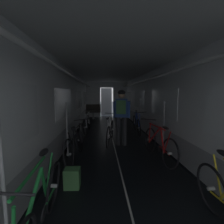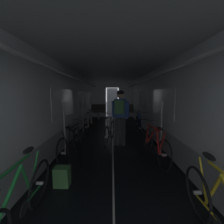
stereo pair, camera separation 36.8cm
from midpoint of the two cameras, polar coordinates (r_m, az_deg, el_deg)
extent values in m
plane|color=black|center=(2.47, 2.15, -33.94)|extent=(60.00, 60.00, 0.00)
cube|color=black|center=(5.50, -16.75, -10.61)|extent=(0.08, 11.50, 0.01)
cube|color=black|center=(5.60, 13.17, -10.17)|extent=(0.08, 11.50, 0.01)
cube|color=beige|center=(5.37, -1.63, -10.75)|extent=(0.03, 11.27, 0.00)
cube|color=#9EA0A5|center=(5.44, -17.89, -7.59)|extent=(0.12, 11.50, 0.60)
cube|color=white|center=(5.28, -18.37, 5.41)|extent=(0.12, 11.50, 1.85)
cube|color=white|center=(2.09, -40.25, -2.06)|extent=(0.02, 1.90, 0.80)
cube|color=white|center=(4.71, -19.25, 3.14)|extent=(0.02, 1.90, 0.80)
cube|color=white|center=(7.52, -13.51, 4.51)|extent=(0.02, 1.90, 0.80)
cube|color=white|center=(10.37, -10.90, 5.12)|extent=(0.02, 1.90, 0.80)
cube|color=yellow|center=(5.46, -17.14, 3.65)|extent=(0.01, 0.20, 0.28)
cylinder|color=white|center=(5.23, -14.92, 11.83)|extent=(0.07, 11.04, 0.07)
cylinder|color=#B7BABF|center=(1.96, -39.81, -22.69)|extent=(0.04, 0.04, 1.40)
cylinder|color=#B7BABF|center=(4.21, -18.64, -6.18)|extent=(0.04, 0.04, 1.40)
cylinder|color=#B7BABF|center=(6.71, -13.08, -1.29)|extent=(0.04, 0.04, 1.40)
cube|color=#9EA0A5|center=(5.55, 14.25, -7.18)|extent=(0.12, 11.50, 0.60)
cube|color=white|center=(5.40, 14.62, 5.56)|extent=(0.12, 11.50, 1.85)
cube|color=white|center=(4.84, 16.00, 3.34)|extent=(0.02, 1.90, 0.80)
cube|color=white|center=(7.60, 8.58, 4.64)|extent=(0.02, 1.90, 0.80)
cube|color=white|center=(10.43, 5.14, 5.22)|extent=(0.02, 1.90, 0.80)
cube|color=yellow|center=(5.10, 14.93, 3.53)|extent=(0.01, 0.20, 0.28)
cylinder|color=white|center=(5.32, 11.26, 11.83)|extent=(0.07, 11.04, 0.07)
cylinder|color=#B7BABF|center=(4.33, 16.13, -5.73)|extent=(0.04, 0.04, 1.40)
cylinder|color=#B7BABF|center=(6.79, 8.60, -1.10)|extent=(0.04, 0.04, 1.40)
cube|color=white|center=(10.96, -7.91, 4.60)|extent=(1.00, 0.12, 2.45)
cube|color=white|center=(10.99, 2.05, 4.66)|extent=(1.00, 0.12, 2.45)
cube|color=white|center=(10.95, -2.96, 10.02)|extent=(0.90, 0.12, 0.40)
cube|color=#4C4F54|center=(11.64, -2.99, 3.79)|extent=(0.81, 0.04, 2.05)
cube|color=silver|center=(5.20, -1.73, 16.64)|extent=(3.14, 11.62, 0.12)
cylinder|color=gray|center=(9.99, -7.94, -1.39)|extent=(0.12, 0.12, 0.44)
cube|color=#47423D|center=(9.95, -7.97, 0.15)|extent=(0.96, 0.44, 0.10)
cube|color=#47423D|center=(10.12, -7.92, 1.68)|extent=(0.96, 0.08, 0.40)
torus|color=gray|center=(10.17, -10.35, 2.79)|extent=(0.14, 0.14, 0.02)
cylinder|color=gray|center=(10.03, 2.38, -1.30)|extent=(0.12, 0.12, 0.44)
cube|color=#47423D|center=(9.99, 2.38, 0.23)|extent=(0.96, 0.44, 0.10)
cube|color=#47423D|center=(10.15, 2.27, 1.75)|extent=(0.96, 0.08, 0.40)
torus|color=gray|center=(10.13, -0.16, 2.88)|extent=(0.14, 0.14, 0.02)
torus|color=black|center=(6.94, 6.87, -3.97)|extent=(0.13, 0.67, 0.67)
cylinder|color=#B2B2B7|center=(6.94, 6.87, -3.97)|extent=(0.10, 0.06, 0.06)
torus|color=black|center=(5.95, 8.15, -5.77)|extent=(0.13, 0.67, 0.67)
cylinder|color=#B2B2B7|center=(5.95, 8.15, -5.77)|extent=(0.10, 0.06, 0.06)
cylinder|color=#2342B7|center=(6.22, 7.90, -3.17)|extent=(0.06, 0.54, 0.56)
cylinder|color=#2342B7|center=(6.62, 7.38, -2.57)|extent=(0.10, 0.34, 0.55)
cylinder|color=#2342B7|center=(6.33, 7.93, -0.58)|extent=(0.08, 0.82, 0.04)
cylinder|color=#2342B7|center=(6.84, 7.13, -2.08)|extent=(0.06, 0.17, 0.49)
cylinder|color=#2342B7|center=(6.73, 7.10, -4.51)|extent=(0.06, 0.45, 0.07)
cylinder|color=#2342B7|center=(5.94, 8.33, -3.43)|extent=(0.07, 0.09, 0.49)
cylinder|color=black|center=(6.51, 7.35, -5.08)|extent=(0.04, 0.17, 0.17)
ellipsoid|color=black|center=(6.75, 7.43, 0.39)|extent=(0.11, 0.25, 0.07)
cylinder|color=black|center=(5.87, 8.69, -0.18)|extent=(0.44, 0.05, 0.06)
torus|color=black|center=(6.09, -11.70, -5.58)|extent=(0.15, 0.68, 0.67)
cylinder|color=#B2B2B7|center=(6.09, -11.70, -5.58)|extent=(0.10, 0.06, 0.06)
torus|color=black|center=(7.07, -10.15, -3.83)|extent=(0.15, 0.68, 0.67)
cylinder|color=#B2B2B7|center=(7.07, -10.15, -3.83)|extent=(0.10, 0.06, 0.06)
cylinder|color=#ADAFB5|center=(6.72, -10.41, -2.49)|extent=(0.13, 0.54, 0.56)
cylinder|color=#ADAFB5|center=(6.33, -11.03, -3.08)|extent=(0.08, 0.35, 0.55)
cylinder|color=#ADAFB5|center=(6.53, -10.44, -0.43)|extent=(0.08, 0.82, 0.04)
cylinder|color=#ADAFB5|center=(6.10, -11.39, -3.23)|extent=(0.09, 0.16, 0.49)
cylinder|color=#ADAFB5|center=(6.31, -11.33, -5.34)|extent=(0.05, 0.45, 0.07)
cylinder|color=#ADAFB5|center=(7.00, -10.01, -1.94)|extent=(0.08, 0.09, 0.49)
cylinder|color=black|center=(6.53, -10.99, -5.13)|extent=(0.04, 0.17, 0.17)
ellipsoid|color=black|center=(6.10, -11.06, -0.37)|extent=(0.11, 0.25, 0.07)
cylinder|color=black|center=(6.97, -9.74, 0.85)|extent=(0.44, 0.05, 0.07)
torus|color=black|center=(3.60, 17.70, -14.40)|extent=(0.18, 0.68, 0.67)
cylinder|color=#B2B2B7|center=(3.60, 17.70, -14.40)|extent=(0.10, 0.06, 0.06)
torus|color=black|center=(4.48, 11.51, -10.02)|extent=(0.18, 0.68, 0.67)
cylinder|color=#B2B2B7|center=(4.48, 11.51, -10.02)|extent=(0.10, 0.06, 0.06)
cylinder|color=red|center=(4.13, 12.92, -8.33)|extent=(0.15, 0.53, 0.56)
cylinder|color=red|center=(3.77, 15.39, -9.85)|extent=(0.06, 0.35, 0.55)
cylinder|color=red|center=(3.92, 13.54, -5.20)|extent=(0.13, 0.82, 0.04)
cylinder|color=red|center=(3.57, 16.95, -10.47)|extent=(0.09, 0.16, 0.49)
cylinder|color=red|center=(3.80, 16.09, -13.59)|extent=(0.07, 0.45, 0.07)
cylinder|color=red|center=(4.38, 11.42, -7.14)|extent=(0.07, 0.10, 0.49)
cylinder|color=black|center=(4.00, 14.65, -12.85)|extent=(0.05, 0.17, 0.17)
ellipsoid|color=black|center=(3.53, 16.29, -5.62)|extent=(0.12, 0.25, 0.07)
cylinder|color=black|center=(4.32, 10.99, -2.71)|extent=(0.44, 0.07, 0.07)
torus|color=black|center=(2.61, 29.01, -23.52)|extent=(0.13, 0.67, 0.67)
cylinder|color=#B2B2B7|center=(2.61, 29.01, -23.52)|extent=(0.10, 0.06, 0.06)
cylinder|color=yellow|center=(2.45, 30.62, -19.24)|extent=(0.06, 0.17, 0.49)
cylinder|color=yellow|center=(2.45, 31.79, -26.33)|extent=(0.06, 0.45, 0.07)
ellipsoid|color=black|center=(2.32, 32.27, -12.85)|extent=(0.11, 0.25, 0.07)
torus|color=black|center=(2.59, -24.93, -23.54)|extent=(0.15, 0.67, 0.67)
cylinder|color=#B2B2B7|center=(2.59, -24.93, -23.54)|extent=(0.10, 0.05, 0.06)
cylinder|color=#1E8438|center=(1.94, -33.53, -27.68)|extent=(0.09, 0.54, 0.56)
cylinder|color=#1E8438|center=(2.25, -28.46, -22.22)|extent=(0.12, 0.34, 0.55)
cylinder|color=#1E8438|center=(1.94, -32.79, -18.63)|extent=(0.07, 0.82, 0.04)
cylinder|color=#1E8438|center=(2.43, -26.48, -19.32)|extent=(0.08, 0.17, 0.49)
cylinder|color=#1E8438|center=(2.42, -26.70, -26.57)|extent=(0.05, 0.45, 0.07)
cylinder|color=black|center=(2.26, -28.83, -30.01)|extent=(0.04, 0.17, 0.17)
ellipsoid|color=black|center=(2.29, -28.20, -12.94)|extent=(0.11, 0.24, 0.07)
cylinder|color=black|center=(1.55, -41.50, -21.74)|extent=(0.44, 0.04, 0.08)
torus|color=black|center=(3.58, -18.54, -14.61)|extent=(0.18, 0.68, 0.67)
cylinder|color=#B2B2B7|center=(3.58, -18.54, -14.61)|extent=(0.10, 0.06, 0.06)
torus|color=black|center=(4.50, -14.21, -10.03)|extent=(0.18, 0.68, 0.67)
cylinder|color=#B2B2B7|center=(4.50, -14.21, -10.03)|extent=(0.10, 0.06, 0.06)
cylinder|color=black|center=(4.14, -15.04, -8.39)|extent=(0.15, 0.53, 0.56)
cylinder|color=black|center=(3.76, -16.76, -9.97)|extent=(0.08, 0.35, 0.55)
cylinder|color=black|center=(3.93, -15.29, -5.28)|extent=(0.11, 0.82, 0.04)
cylinder|color=black|center=(3.55, -17.83, -10.64)|extent=(0.10, 0.16, 0.49)
cylinder|color=black|center=(3.78, -17.42, -13.73)|extent=(0.06, 0.45, 0.07)
cylinder|color=black|center=(4.40, -14.01, -7.16)|extent=(0.09, 0.09, 0.49)
cylinder|color=black|center=(3.99, -16.43, -12.94)|extent=(0.05, 0.17, 0.17)
ellipsoid|color=black|center=(3.51, -17.13, -5.75)|extent=(0.12, 0.25, 0.07)
cylinder|color=black|center=(4.34, -13.50, -2.76)|extent=(0.44, 0.06, 0.08)
cylinder|color=#2D2D33|center=(4.90, 0.12, -7.03)|extent=(0.13, 0.13, 0.90)
cylinder|color=#2D2D33|center=(4.88, 2.47, -7.09)|extent=(0.13, 0.13, 0.90)
cube|color=#2D4C99|center=(4.77, 1.32, 1.50)|extent=(0.40, 0.29, 0.56)
cylinder|color=#2D4C99|center=(4.82, -1.26, 0.96)|extent=(0.13, 0.21, 0.53)
cylinder|color=#2D4C99|center=(4.77, 3.97, 0.88)|extent=(0.13, 0.21, 0.53)
sphere|color=tan|center=(4.75, 1.33, 6.31)|extent=(0.21, 0.21, 0.21)
ellipsoid|color=black|center=(4.75, 1.33, 7.15)|extent=(0.29, 0.32, 0.16)
cube|color=#3D703D|center=(4.59, 1.08, 1.80)|extent=(0.31, 0.21, 0.40)
torus|color=black|center=(4.66, -3.76, -9.24)|extent=(0.19, 0.67, 0.67)
cylinder|color=#B2B2B7|center=(4.66, -3.76, -9.24)|extent=(0.10, 0.07, 0.05)
torus|color=black|center=(5.63, -1.91, -6.42)|extent=(0.19, 0.67, 0.67)
cylinder|color=#B2B2B7|center=(5.63, -1.91, -6.42)|extent=(0.10, 0.07, 0.05)
cylinder|color=silver|center=(5.28, -2.54, -4.86)|extent=(0.11, 0.54, 0.56)
cylinder|color=silver|center=(4.89, -3.29, -5.82)|extent=(0.12, 0.34, 0.55)
cylinder|color=silver|center=(5.09, -2.97, -2.28)|extent=(0.18, 0.81, 0.04)
cylinder|color=silver|center=(4.66, -3.77, -6.14)|extent=(0.03, 0.17, 0.49)
cylinder|color=silver|center=(4.87, -3.27, -8.78)|extent=(0.11, 0.45, 0.07)
cylinder|color=silver|center=(5.55, -2.09, -4.05)|extent=(0.07, 0.09, 0.49)
cylinder|color=black|center=(5.09, -2.82, -8.36)|extent=(0.05, 0.17, 0.17)
ellipsoid|color=black|center=(4.66, -3.87, -2.37)|extent=(0.13, 0.25, 0.06)
cylinder|color=black|center=(5.52, -2.25, -0.52)|extent=(0.44, 0.10, 0.05)
cube|color=#3D703D|center=(3.01, -18.15, -22.22)|extent=(0.27, 0.21, 0.34)
camera|label=1|loc=(0.18, -91.87, -0.22)|focal=24.79mm
camera|label=2|loc=(0.18, 88.13, 0.22)|focal=24.79mm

